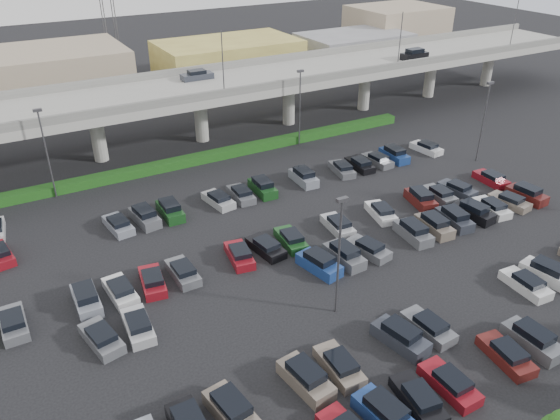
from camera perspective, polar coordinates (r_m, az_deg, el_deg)
name	(u,v)px	position (r m, az deg, el deg)	size (l,w,h in m)	color
ground	(286,262)	(50.27, 0.61, -5.48)	(280.00, 280.00, 0.00)	black
overpass	(162,97)	(74.11, -12.22, 11.43)	(150.00, 13.00, 15.80)	#979890
hedge	(187,161)	(70.11, -9.71, 5.05)	(66.00, 1.60, 1.10)	#134213
parked_cars	(310,277)	(47.37, 3.14, -7.04)	(62.87, 41.60, 1.67)	navy
light_poles	(233,204)	(46.96, -4.94, 0.64)	(66.90, 48.38, 10.30)	#444448
distant_buildings	(177,62)	(106.10, -10.76, 14.94)	(138.00, 24.00, 9.00)	gray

